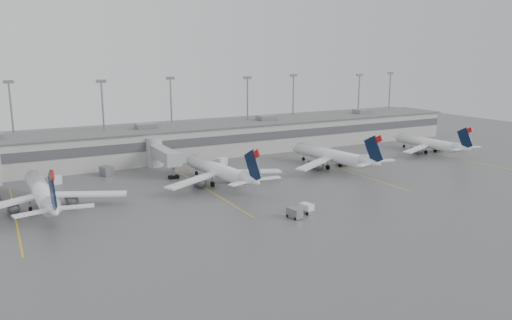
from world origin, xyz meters
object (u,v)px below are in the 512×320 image
jet_mid_right (333,155)px  baggage_tug (307,209)px  jet_far_right (430,143)px  jet_far_left (42,193)px  jet_mid_left (220,171)px

jet_mid_right → baggage_tug: 36.06m
jet_mid_right → jet_far_right: size_ratio=1.11×
jet_mid_right → baggage_tug: jet_mid_right is taller
jet_far_left → jet_far_right: 99.22m
jet_mid_right → jet_far_right: bearing=-4.0°
jet_mid_left → baggage_tug: 25.00m
jet_mid_left → jet_mid_right: bearing=-3.2°
jet_mid_right → baggage_tug: bearing=-141.7°
jet_far_left → baggage_tug: (39.49, -22.79, -2.50)m
jet_mid_left → jet_far_left: bearing=176.1°
jet_mid_right → jet_far_right: jet_mid_right is taller
jet_far_right → jet_far_left: bearing=-178.1°
jet_far_left → jet_mid_left: (34.16, 1.52, -0.12)m
jet_mid_left → baggage_tug: jet_mid_left is taller
jet_mid_left → jet_mid_right: size_ratio=1.00×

